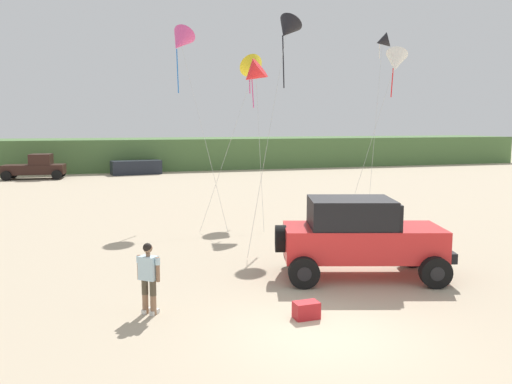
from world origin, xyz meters
TOP-DOWN VIEW (x-y plane):
  - ground_plane at (0.00, 0.00)m, footprint 220.00×220.00m
  - dune_ridge at (-5.13, 42.30)m, footprint 90.00×8.20m
  - jeep at (2.63, 3.47)m, footprint 5.02×3.48m
  - person_watching at (-3.38, 2.19)m, footprint 0.50×0.46m
  - cooler_box at (-0.03, 0.91)m, footprint 0.58×0.39m
  - distant_pickup at (-9.36, 34.95)m, footprint 4.75×2.74m
  - distant_sedan at (-1.47, 36.62)m, footprint 4.39×2.26m
  - kite_orange_streamer at (2.28, 13.09)m, footprint 3.76×3.18m
  - kite_blue_swept at (2.95, 10.53)m, footprint 3.63×5.10m
  - kite_purple_stunt at (9.30, 14.15)m, footprint 3.48×4.77m
  - kite_red_delta at (8.50, 11.53)m, footprint 3.68×1.96m
  - kite_white_parafoil at (-0.62, 15.19)m, footprint 1.86×6.08m
  - kite_black_sled at (2.88, 14.67)m, footprint 1.77×5.61m

SIDE VIEW (x-z plane):
  - ground_plane at x=0.00m, z-range 0.00..0.00m
  - cooler_box at x=-0.03m, z-range 0.00..0.38m
  - distant_sedan at x=-1.47m, z-range 0.00..1.20m
  - person_watching at x=-3.38m, z-range 0.10..1.77m
  - distant_pickup at x=-9.36m, z-range -0.05..1.93m
  - jeep at x=2.63m, z-range 0.07..2.33m
  - dune_ridge at x=-5.13m, z-range 0.00..2.94m
  - kite_orange_streamer at x=2.28m, z-range 2.92..10.16m
  - kite_black_sled at x=2.88m, z-range 3.03..10.71m
  - kite_red_delta at x=8.50m, z-range 3.18..11.00m
  - kite_blue_swept at x=2.95m, z-range 3.70..12.42m
  - kite_white_parafoil at x=-0.62m, z-range 3.68..12.59m
  - kite_purple_stunt at x=9.30m, z-range 3.97..12.83m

